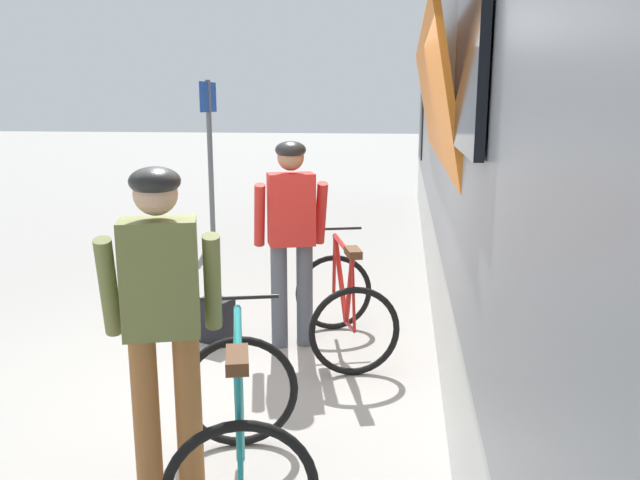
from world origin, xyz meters
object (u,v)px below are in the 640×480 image
Objects in this scene: backpack_on_platform at (217,320)px; platform_sign_post at (209,133)px; cyclist_far_in_olive at (162,305)px; train_car at (638,116)px; cyclist_near_in_red at (291,226)px; bicycle_far_teal at (240,427)px; bicycle_near_red at (343,305)px.

platform_sign_post reaches higher than backpack_on_platform.
cyclist_far_in_olive is at bearing -74.90° from platform_sign_post.
train_car is 10.08× the size of cyclist_near_in_red.
backpack_on_platform is 0.17× the size of platform_sign_post.
platform_sign_post is (-1.73, 6.40, 0.57)m from cyclist_far_in_olive.
cyclist_near_in_red is at bearing 82.47° from cyclist_far_in_olive.
bicycle_far_teal is (-2.61, -2.35, -1.56)m from train_car.
bicycle_near_red is (0.45, -0.06, -0.65)m from cyclist_near_in_red.
train_car is at bearing 3.91° from cyclist_near_in_red.
cyclist_near_in_red is 2.26m from bicycle_far_teal.
cyclist_near_in_red reaches higher than bicycle_near_red.
cyclist_near_in_red and cyclist_far_in_olive have the same top height.
bicycle_far_teal is 2.29m from backpack_on_platform.
cyclist_far_in_olive is at bearing 179.33° from bicycle_far_teal.
bicycle_near_red is 3.05× the size of backpack_on_platform.
train_car is 6.24m from platform_sign_post.
backpack_on_platform is (-0.77, 2.14, -0.20)m from bicycle_far_teal.
platform_sign_post is (-4.73, 4.05, -0.34)m from train_car.
cyclist_far_in_olive is at bearing -142.04° from train_car.
bicycle_far_teal is at bearing -138.02° from train_car.
cyclist_far_in_olive is (-0.29, -2.16, 0.00)m from cyclist_near_in_red.
cyclist_near_in_red is 2.18m from cyclist_far_in_olive.
platform_sign_post is (-2.01, 4.24, 0.57)m from cyclist_near_in_red.
cyclist_far_in_olive is at bearing -97.53° from cyclist_near_in_red.
bicycle_far_teal is at bearing -99.18° from bicycle_near_red.
train_car reaches higher than backpack_on_platform.
cyclist_far_in_olive reaches higher than bicycle_near_red.
platform_sign_post is (-2.46, 4.30, 1.22)m from bicycle_near_red.
bicycle_far_teal is (0.39, -0.00, -0.65)m from cyclist_far_in_olive.
platform_sign_post is at bearing 129.81° from backpack_on_platform.
backpack_on_platform is at bearing 178.04° from bicycle_near_red.
cyclist_near_in_red is at bearing -64.62° from platform_sign_post.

